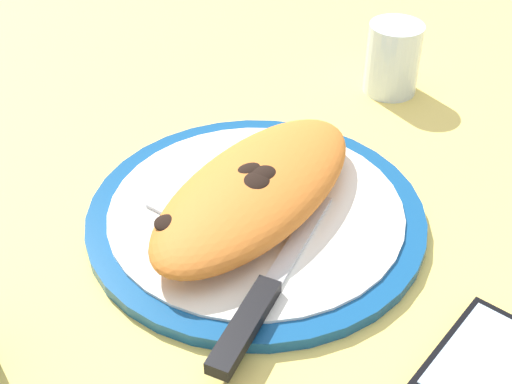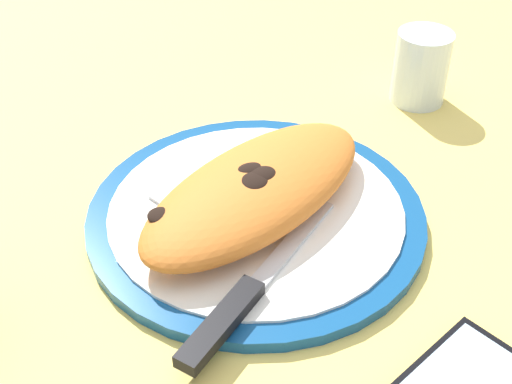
% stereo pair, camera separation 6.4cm
% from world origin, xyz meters
% --- Properties ---
extents(ground_plane, '(1.50, 1.50, 0.03)m').
position_xyz_m(ground_plane, '(0.00, 0.00, -0.01)').
color(ground_plane, '#EACC60').
extents(plate, '(0.32, 0.32, 0.02)m').
position_xyz_m(plate, '(0.00, 0.00, 0.01)').
color(plate, navy).
rests_on(plate, ground_plane).
extents(calzone, '(0.28, 0.14, 0.05)m').
position_xyz_m(calzone, '(-0.00, -0.00, 0.04)').
color(calzone, orange).
rests_on(calzone, plate).
extents(fork, '(0.16, 0.03, 0.00)m').
position_xyz_m(fork, '(-0.01, -0.07, 0.02)').
color(fork, silver).
rests_on(fork, plate).
extents(knife, '(0.23, 0.04, 0.01)m').
position_xyz_m(knife, '(0.10, 0.06, 0.02)').
color(knife, silver).
rests_on(knife, plate).
extents(smartphone, '(0.13, 0.09, 0.01)m').
position_xyz_m(smartphone, '(0.07, 0.24, 0.01)').
color(smartphone, black).
rests_on(smartphone, ground_plane).
extents(water_glass, '(0.06, 0.06, 0.09)m').
position_xyz_m(water_glass, '(-0.30, 0.02, 0.04)').
color(water_glass, silver).
rests_on(water_glass, ground_plane).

